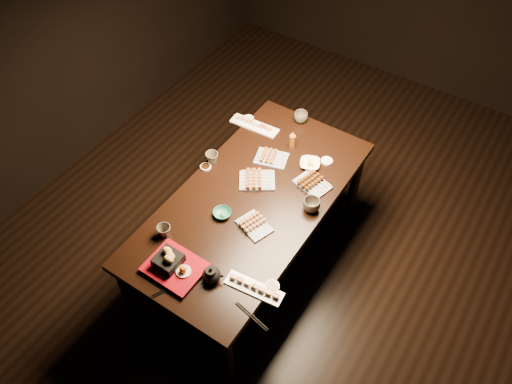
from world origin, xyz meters
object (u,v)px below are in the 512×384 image
edamame_bowl_green (222,213)px  teacup_far_left (212,158)px  dining_table (252,233)px  tempura_tray (174,263)px  sushi_platter_near (254,287)px  edamame_bowl_cream (310,164)px  yakitori_plate_center (257,179)px  yakitori_plate_right (254,224)px  teacup_near_left (164,231)px  teacup_mid_right (311,205)px  condiment_bottle (292,139)px  teacup_far_right (301,117)px  teapot (211,274)px  sushi_platter_far (254,124)px  yakitori_plate_left (271,156)px

edamame_bowl_green → teacup_far_left: 0.47m
dining_table → tempura_tray: bearing=-107.4°
sushi_platter_near → edamame_bowl_cream: 1.02m
yakitori_plate_center → yakitori_plate_right: (0.19, -0.32, -0.00)m
edamame_bowl_cream → teacup_near_left: bearing=-114.2°
dining_table → teacup_mid_right: bearing=9.5°
sushi_platter_near → condiment_bottle: 1.17m
teacup_far_left → teacup_far_right: (0.29, 0.70, -0.00)m
dining_table → edamame_bowl_green: 0.45m
teacup_near_left → condiment_bottle: (0.25, 1.09, 0.03)m
edamame_bowl_cream → teacup_mid_right: bearing=-59.5°
sushi_platter_near → teapot: size_ratio=2.73×
sushi_platter_far → yakitori_plate_center: bearing=121.9°
yakitori_plate_right → condiment_bottle: bearing=121.7°
edamame_bowl_cream → teacup_mid_right: 0.38m
yakitori_plate_right → edamame_bowl_cream: 0.64m
sushi_platter_far → teacup_far_left: size_ratio=4.21×
yakitori_plate_left → yakitori_plate_center: bearing=-98.3°
yakitori_plate_center → condiment_bottle: size_ratio=1.70×
yakitori_plate_center → teacup_far_right: (-0.06, 0.68, 0.01)m
yakitori_plate_left → edamame_bowl_cream: size_ratio=1.59×
yakitori_plate_left → condiment_bottle: (0.05, 0.19, 0.04)m
yakitori_plate_right → teacup_far_right: 1.03m
teacup_mid_right → teapot: size_ratio=0.88×
sushi_platter_far → tempura_tray: size_ratio=1.13×
dining_table → teapot: 0.76m
teapot → sushi_platter_near: bearing=0.1°
yakitori_plate_center → yakitori_plate_right: size_ratio=1.14×
teacup_near_left → edamame_bowl_cream: bearing=65.8°
teapot → teacup_near_left: bearing=150.1°
yakitori_plate_right → teacup_far_right: teacup_far_right is taller
yakitori_plate_right → dining_table: bearing=146.6°
teacup_far_right → sushi_platter_far: bearing=-137.0°
edamame_bowl_green → teacup_mid_right: (0.44, 0.35, 0.03)m
condiment_bottle → yakitori_plate_center: bearing=-93.1°
sushi_platter_far → edamame_bowl_green: size_ratio=3.23×
yakitori_plate_center → teacup_far_left: teacup_far_left is taller
edamame_bowl_green → teapot: teapot is taller
sushi_platter_far → sushi_platter_near: bearing=120.0°
yakitori_plate_left → condiment_bottle: condiment_bottle is taller
edamame_bowl_cream → teacup_far_left: bearing=-149.4°
edamame_bowl_green → teacup_far_left: (-0.33, 0.34, 0.02)m
teacup_mid_right → teapot: teapot is taller
teacup_mid_right → dining_table: bearing=-159.4°
teacup_near_left → teacup_far_left: (-0.13, 0.65, 0.00)m
yakitori_plate_center → teacup_far_left: bearing=149.5°
teacup_far_right → sushi_platter_near: bearing=-70.2°
teacup_mid_right → yakitori_plate_left: bearing=151.9°
yakitori_plate_right → teacup_mid_right: teacup_mid_right is taller
teacup_mid_right → condiment_bottle: bearing=132.7°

